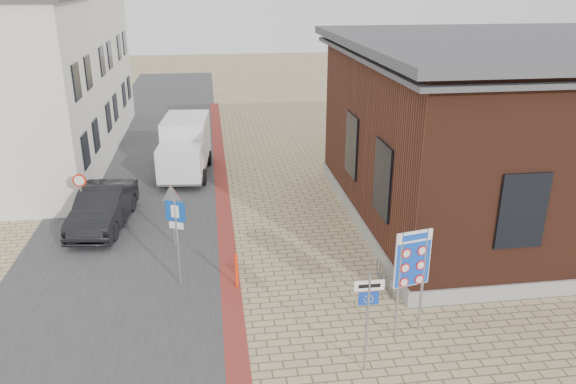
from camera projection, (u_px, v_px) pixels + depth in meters
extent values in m
plane|color=tan|center=(312.00, 336.00, 14.67)|extent=(120.00, 120.00, 0.00)
cube|color=#38383A|center=(149.00, 167.00, 27.83)|extent=(7.00, 60.00, 0.02)
cube|color=maroon|center=(223.00, 200.00, 23.66)|extent=(0.60, 40.00, 0.02)
cube|color=gray|center=(503.00, 208.00, 22.24)|extent=(12.15, 12.15, 0.50)
cube|color=#472217|center=(515.00, 128.00, 21.09)|extent=(12.00, 12.00, 6.00)
cube|color=#47474C|center=(528.00, 42.00, 19.97)|extent=(13.00, 13.00, 0.30)
cube|color=#47474C|center=(526.00, 54.00, 20.11)|extent=(12.70, 12.70, 0.15)
cube|color=black|center=(383.00, 180.00, 17.77)|extent=(0.12, 1.60, 2.40)
cube|color=black|center=(352.00, 145.00, 21.47)|extent=(0.12, 1.60, 2.40)
cube|color=black|center=(522.00, 211.00, 15.37)|extent=(1.40, 0.12, 2.20)
cube|color=black|center=(85.00, 150.00, 22.91)|extent=(0.10, 1.10, 1.40)
cube|color=black|center=(96.00, 135.00, 25.13)|extent=(0.10, 1.10, 1.40)
cube|color=black|center=(76.00, 82.00, 21.92)|extent=(0.10, 1.10, 1.40)
cube|color=black|center=(88.00, 72.00, 24.14)|extent=(0.10, 1.10, 1.40)
cube|color=white|center=(35.00, 71.00, 28.33)|extent=(7.00, 6.00, 8.80)
cube|color=black|center=(108.00, 117.00, 28.46)|extent=(0.10, 1.10, 1.40)
cube|color=black|center=(115.00, 107.00, 30.68)|extent=(0.10, 1.10, 1.40)
cube|color=black|center=(102.00, 61.00, 27.47)|extent=(0.10, 1.10, 1.40)
cube|color=black|center=(109.00, 55.00, 29.69)|extent=(0.10, 1.10, 1.40)
cube|color=white|center=(64.00, 63.00, 34.03)|extent=(7.00, 6.00, 8.00)
cube|color=black|center=(124.00, 95.00, 34.02)|extent=(0.10, 1.10, 1.40)
cube|color=black|center=(129.00, 87.00, 36.24)|extent=(0.10, 1.10, 1.40)
cube|color=black|center=(119.00, 47.00, 33.02)|extent=(0.10, 1.10, 1.40)
cube|color=black|center=(124.00, 43.00, 35.24)|extent=(0.10, 1.10, 1.40)
torus|color=slate|center=(391.00, 288.00, 16.40)|extent=(0.04, 0.60, 0.60)
torus|color=slate|center=(388.00, 283.00, 16.68)|extent=(0.04, 0.60, 0.60)
torus|color=slate|center=(385.00, 278.00, 16.96)|extent=(0.04, 0.60, 0.60)
torus|color=slate|center=(382.00, 273.00, 17.24)|extent=(0.04, 0.60, 0.60)
torus|color=slate|center=(379.00, 269.00, 17.51)|extent=(0.04, 0.60, 0.60)
cube|color=slate|center=(385.00, 286.00, 17.05)|extent=(0.08, 1.60, 0.04)
imported|color=black|center=(103.00, 207.00, 20.99)|extent=(2.14, 4.80, 1.53)
cube|color=slate|center=(186.00, 166.00, 26.67)|extent=(2.36, 5.09, 0.23)
cube|color=white|center=(180.00, 163.00, 24.79)|extent=(2.05, 1.72, 1.46)
cube|color=black|center=(178.00, 162.00, 24.05)|extent=(1.74, 0.24, 0.73)
cube|color=white|center=(186.00, 138.00, 27.01)|extent=(2.30, 3.46, 2.01)
cylinder|color=black|center=(161.00, 178.00, 25.27)|extent=(0.29, 0.75, 0.73)
cylinder|color=black|center=(203.00, 177.00, 25.36)|extent=(0.29, 0.75, 0.73)
cylinder|color=black|center=(170.00, 159.00, 28.01)|extent=(0.29, 0.75, 0.73)
cylinder|color=black|center=(209.00, 158.00, 28.09)|extent=(0.29, 0.75, 0.73)
cylinder|color=gray|center=(398.00, 286.00, 14.19)|extent=(0.07, 0.07, 2.96)
cylinder|color=gray|center=(423.00, 281.00, 14.42)|extent=(0.07, 0.07, 2.96)
cube|color=white|center=(413.00, 259.00, 14.05)|extent=(1.00, 0.26, 1.52)
cube|color=blue|center=(413.00, 259.00, 14.05)|extent=(0.96, 0.25, 1.48)
cube|color=white|center=(415.00, 237.00, 13.83)|extent=(0.96, 0.26, 0.29)
cylinder|color=gray|center=(367.00, 324.00, 12.96)|extent=(0.07, 0.07, 2.59)
cube|color=white|center=(369.00, 285.00, 12.60)|extent=(0.70, 0.05, 0.25)
cube|color=#0F38B7|center=(369.00, 298.00, 12.72)|extent=(0.47, 0.04, 0.32)
cylinder|color=gray|center=(178.00, 243.00, 16.68)|extent=(0.07, 0.07, 2.82)
cube|color=#0D43A1|center=(175.00, 211.00, 16.32)|extent=(0.58, 0.29, 0.62)
cube|color=white|center=(176.00, 225.00, 16.48)|extent=(0.43, 0.22, 0.20)
cylinder|color=gray|center=(173.00, 217.00, 19.35)|extent=(0.07, 0.07, 2.14)
cylinder|color=gray|center=(82.00, 201.00, 20.76)|extent=(0.07, 0.07, 2.12)
cylinder|color=red|center=(80.00, 180.00, 20.47)|extent=(0.50, 0.06, 0.50)
cylinder|color=#FF380D|center=(237.00, 271.00, 16.83)|extent=(0.12, 0.12, 1.10)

